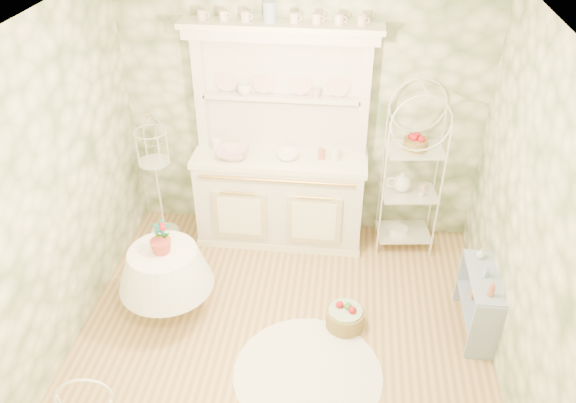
# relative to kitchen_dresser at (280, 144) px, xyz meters

# --- Properties ---
(floor) EXTENTS (3.60, 3.60, 0.00)m
(floor) POSITION_rel_kitchen_dresser_xyz_m (0.20, -1.52, -1.15)
(floor) COLOR tan
(floor) RESTS_ON ground
(ceiling) EXTENTS (3.60, 3.60, 0.00)m
(ceiling) POSITION_rel_kitchen_dresser_xyz_m (0.20, -1.52, 1.56)
(ceiling) COLOR white
(ceiling) RESTS_ON floor
(wall_left) EXTENTS (3.60, 3.60, 0.00)m
(wall_left) POSITION_rel_kitchen_dresser_xyz_m (-1.60, -1.52, 0.21)
(wall_left) COLOR #EBE4C6
(wall_left) RESTS_ON floor
(wall_right) EXTENTS (3.60, 3.60, 0.00)m
(wall_right) POSITION_rel_kitchen_dresser_xyz_m (2.00, -1.52, 0.21)
(wall_right) COLOR #EBE4C6
(wall_right) RESTS_ON floor
(wall_back) EXTENTS (3.60, 3.60, 0.00)m
(wall_back) POSITION_rel_kitchen_dresser_xyz_m (0.20, 0.28, 0.21)
(wall_back) COLOR #EBE4C6
(wall_back) RESTS_ON floor
(kitchen_dresser) EXTENTS (1.87, 0.61, 2.29)m
(kitchen_dresser) POSITION_rel_kitchen_dresser_xyz_m (0.00, 0.00, 0.00)
(kitchen_dresser) COLOR white
(kitchen_dresser) RESTS_ON floor
(bakers_rack) EXTENTS (0.57, 0.44, 1.71)m
(bakers_rack) POSITION_rel_kitchen_dresser_xyz_m (1.32, 0.02, -0.29)
(bakers_rack) COLOR white
(bakers_rack) RESTS_ON floor
(side_shelf) EXTENTS (0.37, 0.77, 0.64)m
(side_shelf) POSITION_rel_kitchen_dresser_xyz_m (1.88, -1.15, -0.83)
(side_shelf) COLOR #8FA2C0
(side_shelf) RESTS_ON floor
(round_table) EXTENTS (0.78, 0.78, 0.65)m
(round_table) POSITION_rel_kitchen_dresser_xyz_m (-0.86, -1.26, -0.82)
(round_table) COLOR white
(round_table) RESTS_ON floor
(birdcage_stand) EXTENTS (0.35, 0.35, 1.41)m
(birdcage_stand) POSITION_rel_kitchen_dresser_xyz_m (-1.28, -0.10, -0.44)
(birdcage_stand) COLOR white
(birdcage_stand) RESTS_ON floor
(floor_basket) EXTENTS (0.42, 0.42, 0.21)m
(floor_basket) POSITION_rel_kitchen_dresser_xyz_m (0.74, -1.26, -1.04)
(floor_basket) COLOR olive
(floor_basket) RESTS_ON floor
(lace_rug) EXTENTS (1.64, 1.64, 0.01)m
(lace_rug) POSITION_rel_kitchen_dresser_xyz_m (0.46, -1.83, -1.14)
(lace_rug) COLOR white
(lace_rug) RESTS_ON floor
(bowl_floral) EXTENTS (0.33, 0.33, 0.08)m
(bowl_floral) POSITION_rel_kitchen_dresser_xyz_m (-0.46, -0.09, -0.13)
(bowl_floral) COLOR white
(bowl_floral) RESTS_ON kitchen_dresser
(bowl_white) EXTENTS (0.23, 0.23, 0.07)m
(bowl_white) POSITION_rel_kitchen_dresser_xyz_m (0.08, -0.05, -0.13)
(bowl_white) COLOR white
(bowl_white) RESTS_ON kitchen_dresser
(cup_left) EXTENTS (0.14, 0.14, 0.10)m
(cup_left) POSITION_rel_kitchen_dresser_xyz_m (-0.36, 0.16, 0.47)
(cup_left) COLOR white
(cup_left) RESTS_ON kitchen_dresser
(cup_right) EXTENTS (0.12, 0.12, 0.09)m
(cup_right) POSITION_rel_kitchen_dresser_xyz_m (0.34, 0.16, 0.47)
(cup_right) COLOR white
(cup_right) RESTS_ON kitchen_dresser
(potted_geranium) EXTENTS (0.16, 0.12, 0.28)m
(potted_geranium) POSITION_rel_kitchen_dresser_xyz_m (-0.86, -1.22, -0.30)
(potted_geranium) COLOR #3F7238
(potted_geranium) RESTS_ON round_table
(bottle_amber) EXTENTS (0.07, 0.07, 0.14)m
(bottle_amber) POSITION_rel_kitchen_dresser_xyz_m (1.88, -1.39, -0.46)
(bottle_amber) COLOR #B66244
(bottle_amber) RESTS_ON side_shelf
(bottle_blue) EXTENTS (0.06, 0.06, 0.10)m
(bottle_blue) POSITION_rel_kitchen_dresser_xyz_m (1.88, -1.15, -0.49)
(bottle_blue) COLOR #8DA4DB
(bottle_blue) RESTS_ON side_shelf
(bottle_glass) EXTENTS (0.09, 0.09, 0.10)m
(bottle_glass) POSITION_rel_kitchen_dresser_xyz_m (1.88, -0.91, -0.50)
(bottle_glass) COLOR silver
(bottle_glass) RESTS_ON side_shelf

